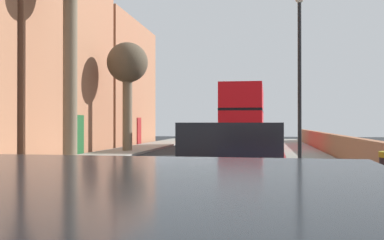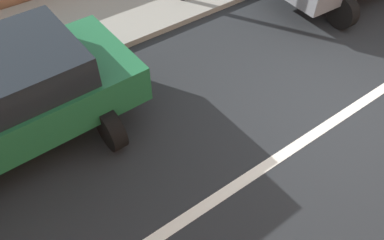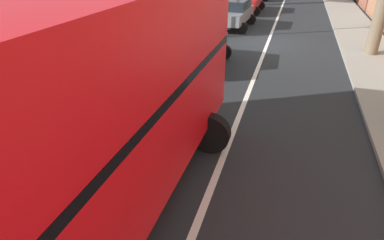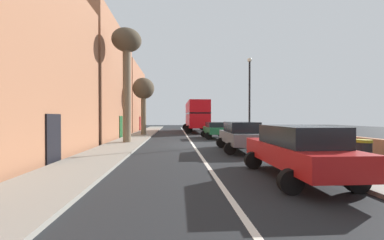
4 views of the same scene
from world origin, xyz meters
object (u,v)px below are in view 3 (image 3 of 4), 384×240
object	(u,v)px
double_decker_bus	(65,123)
litter_bin_right	(212,3)
parked_car_green_right_1	(200,45)
parked_car_grey_right_2	(234,12)

from	to	relation	value
double_decker_bus	litter_bin_right	size ratio (longest dim) A/B	9.61
litter_bin_right	parked_car_green_right_1	bearing A→B (deg)	101.91
parked_car_grey_right_2	litter_bin_right	world-z (taller)	parked_car_grey_right_2
parked_car_green_right_1	parked_car_grey_right_2	world-z (taller)	parked_car_grey_right_2
parked_car_grey_right_2	litter_bin_right	bearing A→B (deg)	-62.34
litter_bin_right	double_decker_bus	bearing A→B (deg)	98.85
parked_car_green_right_1	parked_car_grey_right_2	bearing A→B (deg)	-90.03
double_decker_bus	parked_car_green_right_1	world-z (taller)	double_decker_bus
parked_car_green_right_1	litter_bin_right	size ratio (longest dim) A/B	3.81
parked_car_green_right_1	litter_bin_right	bearing A→B (deg)	-78.09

